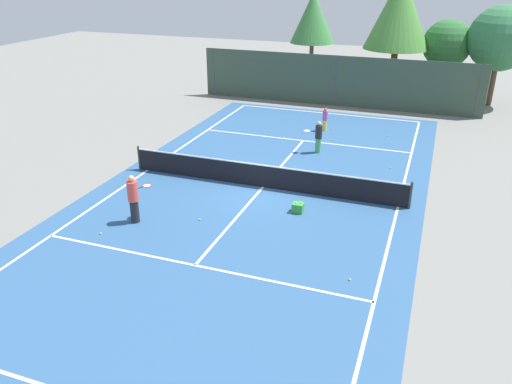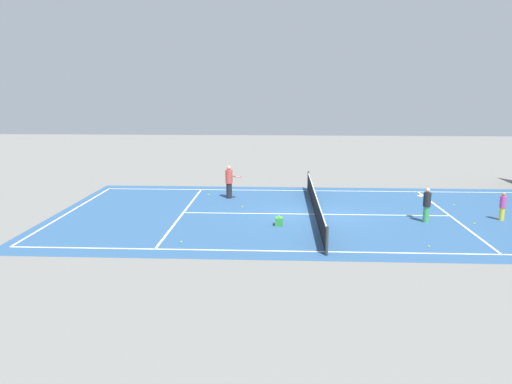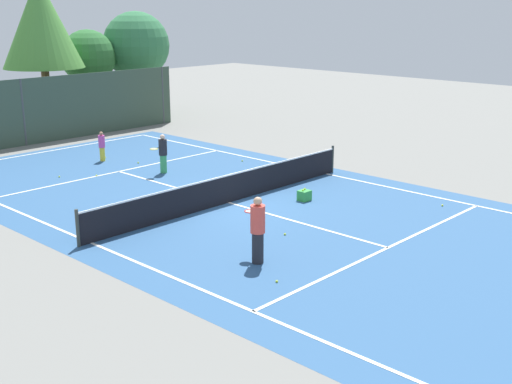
{
  "view_description": "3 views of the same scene",
  "coord_description": "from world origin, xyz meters",
  "px_view_note": "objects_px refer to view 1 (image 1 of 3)",
  "views": [
    {
      "loc": [
        6.4,
        -18.46,
        8.65
      ],
      "look_at": [
        0.72,
        -2.84,
        1.1
      ],
      "focal_mm": 35.94,
      "sensor_mm": 36.0,
      "label": 1
    },
    {
      "loc": [
        22.76,
        -1.76,
        5.95
      ],
      "look_at": [
        -0.2,
        -2.86,
        1.03
      ],
      "focal_mm": 34.1,
      "sensor_mm": 36.0,
      "label": 2
    },
    {
      "loc": [
        -15.19,
        -15.62,
        6.57
      ],
      "look_at": [
        -0.12,
        -1.42,
        0.68
      ],
      "focal_mm": 46.36,
      "sensor_mm": 36.0,
      "label": 3
    }
  ],
  "objects_px": {
    "tennis_ball_3": "(284,138)",
    "tennis_ball_7": "(333,129)",
    "tennis_ball_1": "(270,131)",
    "player_2": "(325,119)",
    "ball_crate": "(298,208)",
    "player_0": "(318,137)",
    "tennis_ball_5": "(388,136)",
    "tennis_ball_8": "(390,168)",
    "tennis_ball_0": "(350,280)",
    "tennis_ball_6": "(200,219)",
    "player_1": "(134,198)",
    "tennis_ball_2": "(101,233)",
    "tennis_ball_4": "(332,140)"
  },
  "relations": [
    {
      "from": "player_0",
      "to": "tennis_ball_7",
      "type": "xyz_separation_m",
      "value": [
        -0.09,
        3.97,
        -0.78
      ]
    },
    {
      "from": "tennis_ball_2",
      "to": "tennis_ball_4",
      "type": "distance_m",
      "value": 13.8
    },
    {
      "from": "tennis_ball_3",
      "to": "tennis_ball_8",
      "type": "bearing_deg",
      "value": -22.68
    },
    {
      "from": "tennis_ball_1",
      "to": "tennis_ball_7",
      "type": "relative_size",
      "value": 1.0
    },
    {
      "from": "player_1",
      "to": "tennis_ball_7",
      "type": "bearing_deg",
      "value": 71.98
    },
    {
      "from": "tennis_ball_8",
      "to": "player_2",
      "type": "bearing_deg",
      "value": 132.36
    },
    {
      "from": "ball_crate",
      "to": "tennis_ball_4",
      "type": "distance_m",
      "value": 8.75
    },
    {
      "from": "player_0",
      "to": "tennis_ball_6",
      "type": "bearing_deg",
      "value": -105.21
    },
    {
      "from": "ball_crate",
      "to": "tennis_ball_4",
      "type": "relative_size",
      "value": 6.45
    },
    {
      "from": "tennis_ball_4",
      "to": "tennis_ball_6",
      "type": "bearing_deg",
      "value": -103.84
    },
    {
      "from": "ball_crate",
      "to": "tennis_ball_3",
      "type": "distance_m",
      "value": 8.71
    },
    {
      "from": "player_2",
      "to": "ball_crate",
      "type": "xyz_separation_m",
      "value": [
        1.35,
        -10.23,
        -0.48
      ]
    },
    {
      "from": "tennis_ball_0",
      "to": "tennis_ball_6",
      "type": "bearing_deg",
      "value": 161.4
    },
    {
      "from": "player_1",
      "to": "tennis_ball_1",
      "type": "xyz_separation_m",
      "value": [
        1.14,
        11.81,
        -0.9
      ]
    },
    {
      "from": "player_1",
      "to": "tennis_ball_6",
      "type": "xyz_separation_m",
      "value": [
        2.12,
        0.88,
        -0.9
      ]
    },
    {
      "from": "player_1",
      "to": "tennis_ball_0",
      "type": "distance_m",
      "value": 8.11
    },
    {
      "from": "tennis_ball_2",
      "to": "tennis_ball_8",
      "type": "xyz_separation_m",
      "value": [
        8.69,
        9.72,
        0.0
      ]
    },
    {
      "from": "tennis_ball_1",
      "to": "player_0",
      "type": "bearing_deg",
      "value": -36.19
    },
    {
      "from": "tennis_ball_3",
      "to": "tennis_ball_6",
      "type": "bearing_deg",
      "value": -90.75
    },
    {
      "from": "player_0",
      "to": "tennis_ball_8",
      "type": "xyz_separation_m",
      "value": [
        3.62,
        -0.92,
        -0.78
      ]
    },
    {
      "from": "ball_crate",
      "to": "tennis_ball_2",
      "type": "relative_size",
      "value": 6.45
    },
    {
      "from": "tennis_ball_6",
      "to": "tennis_ball_7",
      "type": "relative_size",
      "value": 1.0
    },
    {
      "from": "tennis_ball_3",
      "to": "tennis_ball_5",
      "type": "distance_m",
      "value": 5.61
    },
    {
      "from": "tennis_ball_3",
      "to": "tennis_ball_7",
      "type": "relative_size",
      "value": 1.0
    },
    {
      "from": "tennis_ball_2",
      "to": "tennis_ball_4",
      "type": "bearing_deg",
      "value": 67.12
    },
    {
      "from": "player_1",
      "to": "tennis_ball_7",
      "type": "height_order",
      "value": "player_1"
    },
    {
      "from": "ball_crate",
      "to": "player_2",
      "type": "bearing_deg",
      "value": 97.52
    },
    {
      "from": "tennis_ball_7",
      "to": "tennis_ball_8",
      "type": "bearing_deg",
      "value": -52.8
    },
    {
      "from": "player_2",
      "to": "tennis_ball_4",
      "type": "bearing_deg",
      "value": -62.63
    },
    {
      "from": "ball_crate",
      "to": "tennis_ball_7",
      "type": "height_order",
      "value": "ball_crate"
    },
    {
      "from": "player_1",
      "to": "tennis_ball_4",
      "type": "xyz_separation_m",
      "value": [
        4.73,
        11.48,
        -0.9
      ]
    },
    {
      "from": "player_2",
      "to": "tennis_ball_7",
      "type": "distance_m",
      "value": 0.84
    },
    {
      "from": "tennis_ball_1",
      "to": "tennis_ball_3",
      "type": "bearing_deg",
      "value": -39.1
    },
    {
      "from": "player_0",
      "to": "tennis_ball_6",
      "type": "relative_size",
      "value": 23.92
    },
    {
      "from": "tennis_ball_1",
      "to": "tennis_ball_0",
      "type": "bearing_deg",
      "value": -62.06
    },
    {
      "from": "tennis_ball_3",
      "to": "tennis_ball_5",
      "type": "bearing_deg",
      "value": 23.55
    },
    {
      "from": "tennis_ball_6",
      "to": "tennis_ball_7",
      "type": "xyz_separation_m",
      "value": [
        2.22,
        12.49,
        0.0
      ]
    },
    {
      "from": "player_1",
      "to": "tennis_ball_1",
      "type": "relative_size",
      "value": 27.47
    },
    {
      "from": "tennis_ball_4",
      "to": "tennis_ball_5",
      "type": "distance_m",
      "value": 3.15
    },
    {
      "from": "tennis_ball_0",
      "to": "tennis_ball_5",
      "type": "xyz_separation_m",
      "value": [
        -0.58,
        14.24,
        0.0
      ]
    },
    {
      "from": "player_2",
      "to": "tennis_ball_3",
      "type": "bearing_deg",
      "value": -129.37
    },
    {
      "from": "tennis_ball_0",
      "to": "tennis_ball_8",
      "type": "bearing_deg",
      "value": 89.53
    },
    {
      "from": "ball_crate",
      "to": "tennis_ball_0",
      "type": "relative_size",
      "value": 6.45
    },
    {
      "from": "player_2",
      "to": "tennis_ball_5",
      "type": "height_order",
      "value": "player_2"
    },
    {
      "from": "tennis_ball_6",
      "to": "player_0",
      "type": "bearing_deg",
      "value": 74.79
    },
    {
      "from": "tennis_ball_0",
      "to": "tennis_ball_6",
      "type": "distance_m",
      "value": 6.18
    },
    {
      "from": "player_1",
      "to": "player_0",
      "type": "bearing_deg",
      "value": 64.71
    },
    {
      "from": "tennis_ball_4",
      "to": "tennis_ball_8",
      "type": "bearing_deg",
      "value": -42.04
    },
    {
      "from": "tennis_ball_2",
      "to": "player_1",
      "type": "bearing_deg",
      "value": 62.97
    },
    {
      "from": "tennis_ball_0",
      "to": "tennis_ball_8",
      "type": "height_order",
      "value": "same"
    }
  ]
}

